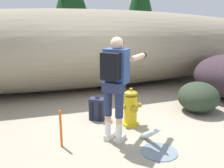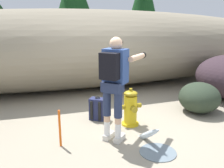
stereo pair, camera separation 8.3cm
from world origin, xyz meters
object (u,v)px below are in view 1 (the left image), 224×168
(utility_worker, at_px, (116,76))
(boulder_mid, at_px, (198,97))
(spare_backpack, at_px, (98,109))
(survey_stake, at_px, (61,129))
(fire_hydrant, at_px, (131,108))

(utility_worker, xyz_separation_m, boulder_mid, (2.16, 0.63, -0.75))
(utility_worker, distance_m, spare_backpack, 1.25)
(survey_stake, bearing_deg, boulder_mid, 10.95)
(spare_backpack, xyz_separation_m, boulder_mid, (2.20, -0.28, 0.11))
(fire_hydrant, xyz_separation_m, boulder_mid, (1.69, 0.18, -0.00))
(survey_stake, bearing_deg, fire_hydrant, 16.83)
(spare_backpack, xyz_separation_m, survey_stake, (-0.84, -0.87, 0.08))
(utility_worker, bearing_deg, survey_stake, 132.88)
(spare_backpack, relative_size, survey_stake, 0.78)
(spare_backpack, relative_size, boulder_mid, 0.48)
(fire_hydrant, bearing_deg, spare_backpack, 138.33)
(fire_hydrant, height_order, spare_backpack, fire_hydrant)
(fire_hydrant, bearing_deg, boulder_mid, 6.02)
(fire_hydrant, height_order, utility_worker, utility_worker)
(utility_worker, bearing_deg, fire_hydrant, -0.27)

